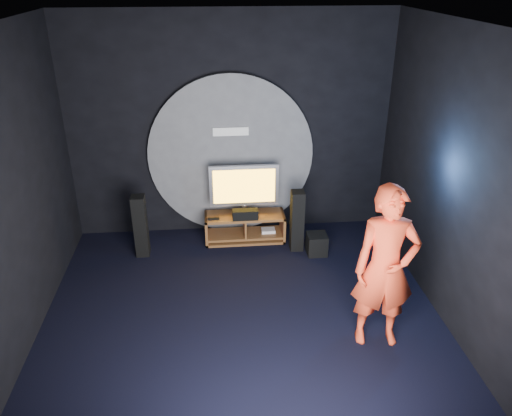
{
  "coord_description": "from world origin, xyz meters",
  "views": [
    {
      "loc": [
        -0.31,
        -5.01,
        4.02
      ],
      "look_at": [
        0.26,
        1.05,
        1.05
      ],
      "focal_mm": 35.0,
      "sensor_mm": 36.0,
      "label": 1
    }
  ],
  "objects": [
    {
      "name": "back_wall",
      "position": [
        0.0,
        2.5,
        1.75
      ],
      "size": [
        5.0,
        0.04,
        3.5
      ],
      "primitive_type": "cube",
      "color": "black",
      "rests_on": "ground"
    },
    {
      "name": "front_wall",
      "position": [
        0.0,
        -2.5,
        1.75
      ],
      "size": [
        5.0,
        0.04,
        3.5
      ],
      "primitive_type": "cube",
      "color": "black",
      "rests_on": "ground"
    },
    {
      "name": "center_speaker",
      "position": [
        0.18,
        1.91,
        0.53
      ],
      "size": [
        0.4,
        0.15,
        0.15
      ],
      "primitive_type": "cube",
      "color": "black",
      "rests_on": "media_console"
    },
    {
      "name": "left_wall",
      "position": [
        -2.5,
        0.0,
        1.75
      ],
      "size": [
        0.04,
        5.0,
        3.5
      ],
      "primitive_type": "cube",
      "color": "black",
      "rests_on": "ground"
    },
    {
      "name": "tower_speaker_left",
      "position": [
        -1.42,
        1.74,
        0.49
      ],
      "size": [
        0.2,
        0.22,
        0.98
      ],
      "primitive_type": "cube",
      "color": "black",
      "rests_on": "ground"
    },
    {
      "name": "remote",
      "position": [
        -0.32,
        1.93,
        0.46
      ],
      "size": [
        0.18,
        0.05,
        0.02
      ],
      "primitive_type": "cube",
      "color": "black",
      "rests_on": "media_console"
    },
    {
      "name": "ceiling",
      "position": [
        0.0,
        0.0,
        3.5
      ],
      "size": [
        5.0,
        5.0,
        0.01
      ],
      "primitive_type": "cube",
      "color": "black",
      "rests_on": "back_wall"
    },
    {
      "name": "right_wall",
      "position": [
        2.5,
        0.0,
        1.75
      ],
      "size": [
        0.04,
        5.0,
        3.5
      ],
      "primitive_type": "cube",
      "color": "black",
      "rests_on": "ground"
    },
    {
      "name": "media_console",
      "position": [
        0.18,
        2.05,
        0.2
      ],
      "size": [
        1.27,
        0.45,
        0.45
      ],
      "color": "brown",
      "rests_on": "ground"
    },
    {
      "name": "tower_speaker_right",
      "position": [
        0.96,
        1.69,
        0.49
      ],
      "size": [
        0.2,
        0.22,
        0.98
      ],
      "primitive_type": "cube",
      "color": "black",
      "rests_on": "ground"
    },
    {
      "name": "floor",
      "position": [
        0.0,
        0.0,
        0.0
      ],
      "size": [
        5.0,
        5.0,
        0.0
      ],
      "primitive_type": "plane",
      "color": "black",
      "rests_on": "ground"
    },
    {
      "name": "wall_disc_panel",
      "position": [
        0.0,
        2.44,
        1.3
      ],
      "size": [
        2.6,
        0.11,
        2.6
      ],
      "color": "#515156",
      "rests_on": "ground"
    },
    {
      "name": "subwoofer",
      "position": [
        1.25,
        1.51,
        0.16
      ],
      "size": [
        0.3,
        0.3,
        0.33
      ],
      "primitive_type": "cube",
      "color": "black",
      "rests_on": "ground"
    },
    {
      "name": "tv",
      "position": [
        0.18,
        2.12,
        0.89
      ],
      "size": [
        1.08,
        0.22,
        0.81
      ],
      "color": "silver",
      "rests_on": "media_console"
    },
    {
      "name": "player",
      "position": [
        1.56,
        -0.48,
        0.99
      ],
      "size": [
        0.76,
        0.53,
        1.97
      ],
      "primitive_type": "imported",
      "rotation": [
        0.0,
        0.0,
        -0.09
      ],
      "color": "#EE3F20",
      "rests_on": "ground"
    }
  ]
}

